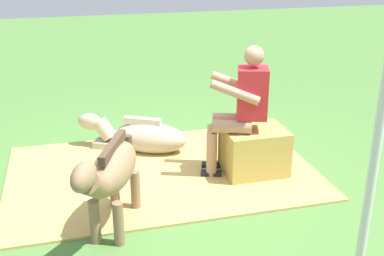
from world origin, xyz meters
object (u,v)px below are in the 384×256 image
person_seated (240,105)px  pony_standing (111,173)px  pony_lying (142,136)px  tent_pole_left (374,165)px  hay_bale (254,152)px

person_seated → pony_standing: (1.40, 0.76, -0.22)m
pony_lying → person_seated: bearing=137.1°
tent_pole_left → pony_standing: bearing=-44.7°
pony_standing → tent_pole_left: tent_pole_left is taller
hay_bale → tent_pole_left: 2.31m
pony_standing → pony_lying: size_ratio=0.97×
person_seated → pony_lying: bearing=-42.9°
hay_bale → pony_standing: size_ratio=0.50×
hay_bale → pony_lying: size_ratio=0.49×
pony_lying → hay_bale: bearing=140.5°
hay_bale → tent_pole_left: size_ratio=0.29×
pony_lying → pony_standing: bearing=72.7°
person_seated → pony_standing: 1.61m
pony_lying → tent_pole_left: 3.29m
pony_standing → pony_lying: (-0.50, -1.60, -0.36)m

